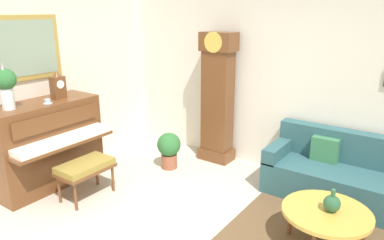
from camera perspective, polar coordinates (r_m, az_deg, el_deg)
wall_left at (r=5.33m, az=-25.66°, el=5.48°), size 0.13×4.90×2.80m
wall_back at (r=5.39m, az=13.15°, el=6.73°), size 5.30×0.13×2.80m
piano at (r=5.26m, az=-22.07°, el=-3.50°), size 0.87×1.44×1.17m
piano_bench at (r=4.80m, az=-16.57°, el=-7.29°), size 0.42×0.70×0.48m
grandfather_clock at (r=5.60m, az=4.06°, el=2.94°), size 0.52×0.34×2.03m
couch at (r=4.99m, az=23.02°, el=-8.21°), size 1.90×0.80×0.84m
coffee_table at (r=3.95m, az=20.57°, el=-13.70°), size 0.88×0.88×0.41m
mantel_clock at (r=5.20m, az=-20.51°, el=5.08°), size 0.13×0.18×0.38m
flower_vase at (r=4.82m, az=-27.49°, el=5.10°), size 0.26×0.26×0.58m
teacup at (r=4.99m, az=-21.95°, el=2.71°), size 0.12×0.12×0.06m
green_jug at (r=3.90m, az=21.32°, el=-12.24°), size 0.17×0.17×0.24m
potted_plant at (r=5.47m, az=-3.68°, el=-4.46°), size 0.36×0.36×0.56m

